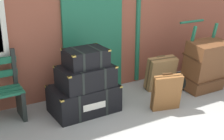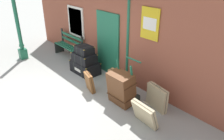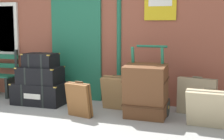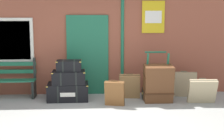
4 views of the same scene
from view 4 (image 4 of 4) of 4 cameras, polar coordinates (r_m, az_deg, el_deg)
ground_plane at (r=6.44m, az=-1.70°, el=-9.24°), size 60.00×60.00×0.00m
brick_facade at (r=8.71m, az=-2.41°, el=6.37°), size 10.40×0.35×3.20m
platform_bench at (r=8.72m, az=-18.53°, el=-1.75°), size 1.60×0.43×1.01m
steamer_trunk_base at (r=8.14m, az=-7.78°, el=-3.80°), size 1.03×0.68×0.43m
steamer_trunk_middle at (r=8.03m, az=-7.66°, el=-1.28°), size 0.84×0.59×0.33m
steamer_trunk_top at (r=7.99m, az=-7.61°, el=0.77°), size 0.62×0.46×0.27m
porters_trolley at (r=8.11m, az=7.88°, el=-3.41°), size 0.71×0.60×1.20m
large_brown_trunk at (r=7.90m, az=8.16°, el=-2.34°), size 0.70×0.54×0.92m
suitcase_beige at (r=7.52m, az=0.45°, el=-4.16°), size 0.49×0.31×0.61m
suitcase_brown at (r=8.01m, az=15.65°, el=-3.62°), size 0.68×0.36×0.61m
suitcase_charcoal at (r=8.23m, az=3.13°, el=-2.87°), size 0.55×0.36×0.63m
suitcase_tan at (r=8.63m, az=12.47°, el=-2.45°), size 0.68×0.26×0.67m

